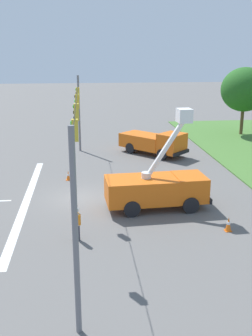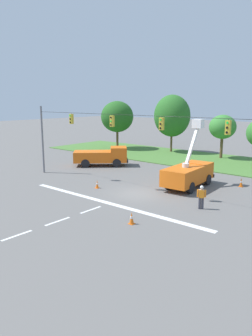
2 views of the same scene
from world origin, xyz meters
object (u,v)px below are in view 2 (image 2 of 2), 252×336
(utility_truck_bucket_lift, at_px, (189,173))
(utility_truck_support_near, at_px, (102,156))
(tree_west, at_px, (172,116))
(traffic_cone_foreground_left, at_px, (132,218))
(road_worker, at_px, (201,196))
(traffic_cone_mid_left, at_px, (241,182))
(traffic_cone_foreground_right, at_px, (170,172))
(tree_far_west, at_px, (117,117))
(tree_centre, at_px, (223,127))
(traffic_cone_mid_right, at_px, (97,184))

(utility_truck_bucket_lift, distance_m, utility_truck_support_near, 13.20)
(tree_west, relative_size, traffic_cone_foreground_left, 10.95)
(road_worker, distance_m, traffic_cone_mid_left, 8.08)
(utility_truck_support_near, bearing_deg, road_worker, -22.65)
(tree_west, distance_m, traffic_cone_foreground_left, 30.73)
(traffic_cone_foreground_left, relative_size, traffic_cone_foreground_right, 1.21)
(road_worker, bearing_deg, utility_truck_bucket_lift, 128.08)
(tree_far_west, bearing_deg, road_worker, -37.12)
(tree_centre, relative_size, traffic_cone_mid_right, 8.09)
(traffic_cone_foreground_right, xyz_separation_m, traffic_cone_mid_left, (7.65, 0.07, 0.10))
(utility_truck_support_near, relative_size, traffic_cone_foreground_left, 8.12)
(utility_truck_bucket_lift, relative_size, road_worker, 3.60)
(tree_far_west, bearing_deg, traffic_cone_mid_right, -52.81)
(traffic_cone_mid_right, bearing_deg, utility_truck_bucket_lift, 42.33)
(utility_truck_support_near, bearing_deg, tree_centre, 57.20)
(traffic_cone_foreground_right, bearing_deg, tree_centre, 90.31)
(utility_truck_bucket_lift, bearing_deg, traffic_cone_mid_left, 41.53)
(utility_truck_support_near, distance_m, traffic_cone_mid_right, 10.42)
(tree_far_west, xyz_separation_m, traffic_cone_mid_right, (14.75, -19.44, -4.83))
(tree_west, relative_size, traffic_cone_mid_right, 11.80)
(utility_truck_support_near, xyz_separation_m, traffic_cone_mid_left, (16.67, 1.05, -0.78))
(traffic_cone_foreground_left, bearing_deg, traffic_cone_mid_right, 148.75)
(utility_truck_bucket_lift, xyz_separation_m, traffic_cone_mid_left, (3.65, 3.24, -0.93))
(tree_centre, height_order, utility_truck_bucket_lift, utility_truck_bucket_lift)
(utility_truck_bucket_lift, height_order, traffic_cone_foreground_right, utility_truck_bucket_lift)
(utility_truck_support_near, height_order, traffic_cone_mid_left, utility_truck_support_near)
(tree_centre, bearing_deg, traffic_cone_foreground_right, -89.69)
(utility_truck_bucket_lift, xyz_separation_m, traffic_cone_mid_right, (-6.14, -5.59, -0.98))
(traffic_cone_foreground_left, bearing_deg, road_worker, 70.12)
(traffic_cone_foreground_left, xyz_separation_m, traffic_cone_mid_right, (-7.91, 4.80, -0.03))
(tree_west, xyz_separation_m, tree_centre, (8.20, -0.39, -1.22))
(tree_centre, bearing_deg, traffic_cone_mid_left, -59.00)
(tree_west, height_order, tree_centre, tree_west)
(utility_truck_bucket_lift, distance_m, traffic_cone_mid_left, 4.97)
(tree_far_west, bearing_deg, traffic_cone_foreground_right, -32.30)
(tree_west, xyz_separation_m, utility_truck_support_near, (-0.76, -14.28, -4.30))
(traffic_cone_foreground_right, xyz_separation_m, traffic_cone_mid_right, (-2.15, -8.76, 0.05))
(tree_west, relative_size, tree_centre, 1.46)
(traffic_cone_foreground_left, height_order, traffic_cone_mid_left, traffic_cone_mid_left)
(tree_far_west, distance_m, tree_west, 9.03)
(road_worker, bearing_deg, traffic_cone_foreground_left, -109.88)
(utility_truck_bucket_lift, height_order, traffic_cone_mid_right, utility_truck_bucket_lift)
(utility_truck_bucket_lift, distance_m, traffic_cone_mid_right, 8.36)
(road_worker, height_order, traffic_cone_foreground_left, road_worker)
(tree_far_west, relative_size, road_worker, 4.33)
(traffic_cone_foreground_right, bearing_deg, utility_truck_bucket_lift, -38.40)
(traffic_cone_mid_right, bearing_deg, tree_west, 105.51)
(traffic_cone_mid_right, bearing_deg, tree_far_west, 127.19)
(tree_centre, distance_m, traffic_cone_mid_right, 22.12)
(tree_far_west, bearing_deg, traffic_cone_foreground_left, -46.93)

